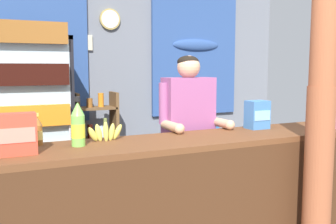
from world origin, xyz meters
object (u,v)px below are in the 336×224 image
Objects in this scene: timber_post at (322,94)px; plastic_lawn_chair at (199,151)px; shopkeeper at (189,125)px; banana_bunch at (105,132)px; soda_bottle_iced_tea at (38,132)px; bottle_shelf_rack at (96,141)px; snack_box_crackers at (17,134)px; soda_bottle_lime_soda at (78,125)px; drink_fridge at (31,111)px; snack_box_biscuit at (257,115)px; stall_counter at (218,190)px; snack_box_wafer at (334,117)px.

timber_post is 2.07m from plastic_lawn_chair.
shopkeeper is 5.80× the size of banana_bunch.
plastic_lawn_chair is at bearing 86.05° from timber_post.
timber_post is at bearing -19.09° from soda_bottle_iced_tea.
snack_box_crackers is (-0.97, -1.97, 0.47)m from bottle_shelf_rack.
soda_bottle_lime_soda is at bearing 14.93° from snack_box_crackers.
bottle_shelf_rack is (0.72, 0.27, -0.41)m from drink_fridge.
snack_box_biscuit is at bearing -1.92° from soda_bottle_iced_tea.
plastic_lawn_chair is (0.76, 1.60, -0.10)m from stall_counter.
stall_counter is at bearing -115.49° from plastic_lawn_chair.
snack_box_biscuit is 1.27m from banana_bunch.
stall_counter is at bearing -154.30° from snack_box_biscuit.
snack_box_crackers is (-2.07, -1.52, 0.59)m from plastic_lawn_chair.
banana_bunch is (-0.39, -1.77, 0.41)m from bottle_shelf_rack.
banana_bunch is (0.57, 0.20, -0.06)m from snack_box_crackers.
snack_box_crackers reaches higher than bottle_shelf_rack.
drink_fridge is 1.66m from shopkeeper.
stall_counter is 2.07m from bottle_shelf_rack.
timber_post is 12.83× the size of soda_bottle_iced_tea.
stall_counter is 17.98× the size of snack_box_wafer.
bottle_shelf_rack is 4.39× the size of banana_bunch.
shopkeeper is 1.26m from soda_bottle_iced_tea.
drink_fridge reaches higher than snack_box_wafer.
snack_box_crackers is at bearing -116.14° from bottle_shelf_rack.
timber_post is 1.42× the size of drink_fridge.
banana_bunch is at bearing -102.49° from bottle_shelf_rack.
snack_box_wafer reaches higher than plastic_lawn_chair.
plastic_lawn_chair is 3.59× the size of snack_box_crackers.
shopkeeper reaches higher than plastic_lawn_chair.
timber_post reaches higher than drink_fridge.
snack_box_crackers is 1.05× the size of snack_box_biscuit.
snack_box_biscuit is at bearing -0.77° from banana_bunch.
bottle_shelf_rack is 5.68× the size of soda_bottle_iced_tea.
snack_box_wafer is (0.37, -1.59, 0.57)m from plastic_lawn_chair.
soda_bottle_iced_tea reaches higher than banana_bunch.
snack_box_crackers is (-2.43, 0.07, 0.03)m from snack_box_wafer.
snack_box_biscuit is (-0.10, 0.56, -0.20)m from timber_post.
snack_box_crackers is at bearing 168.70° from timber_post.
timber_post is at bearing -147.33° from snack_box_wafer.
drink_fridge reaches higher than stall_counter.
snack_box_crackers reaches higher than snack_box_biscuit.
plastic_lawn_chair is at bearing -5.62° from drink_fridge.
snack_box_biscuit reaches higher than snack_box_wafer.
soda_bottle_lime_soda reaches higher than snack_box_crackers.
bottle_shelf_rack is 2.24m from snack_box_crackers.
timber_post is at bearing -11.30° from snack_box_crackers.
soda_bottle_iced_tea is 0.91× the size of snack_box_biscuit.
snack_box_crackers is 0.61m from banana_bunch.
stall_counter is 2.99× the size of bottle_shelf_rack.
bottle_shelf_rack is at bearing 77.51° from banana_bunch.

